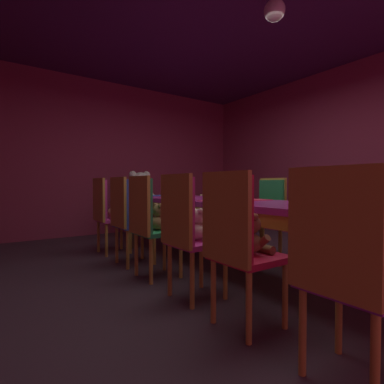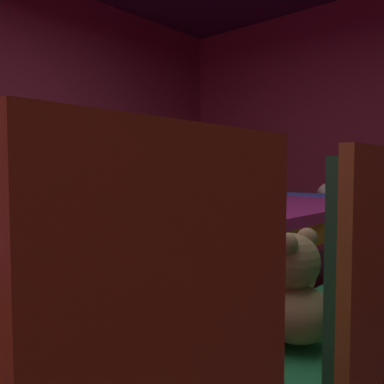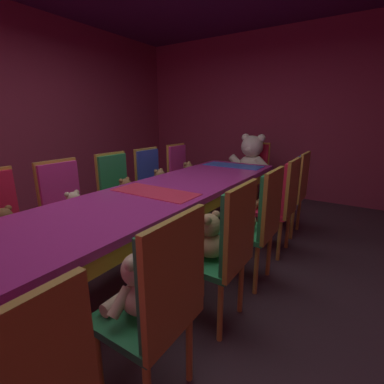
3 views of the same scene
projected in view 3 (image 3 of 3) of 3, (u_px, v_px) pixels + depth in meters
ground_plane at (158, 269)px, 2.54m from camera, size 7.90×7.90×0.00m
wall_back at (273, 115)px, 4.77m from camera, size 5.20×0.12×2.80m
banquet_table at (155, 202)px, 2.37m from camera, size 0.90×3.77×0.75m
teddy_left_1 at (5, 227)px, 2.04m from camera, size 0.22×0.28×0.27m
chair_left_2 at (65, 202)px, 2.57m from camera, size 0.42×0.41×0.98m
teddy_left_2 at (75, 207)px, 2.50m from camera, size 0.21×0.28×0.26m
chair_left_3 at (117, 187)px, 3.10m from camera, size 0.42×0.41×0.98m
teddy_left_3 at (126, 191)px, 3.03m from camera, size 0.22×0.28×0.26m
chair_left_4 at (151, 178)px, 3.55m from camera, size 0.42×0.41×0.98m
teddy_left_4 at (160, 181)px, 3.48m from camera, size 0.23×0.29×0.28m
chair_left_5 at (180, 170)px, 4.09m from camera, size 0.42×0.41×0.98m
teddy_left_5 at (188, 173)px, 4.02m from camera, size 0.23×0.30×0.28m
chair_right_1 at (162, 297)px, 1.21m from camera, size 0.42×0.41×0.98m
teddy_right_1 at (138, 287)px, 1.28m from camera, size 0.26×0.33×0.31m
chair_right_2 at (228, 243)px, 1.73m from camera, size 0.42×0.41×0.98m
teddy_right_2 at (208, 238)px, 1.80m from camera, size 0.26×0.33×0.31m
chair_right_3 at (262, 217)px, 2.19m from camera, size 0.42×0.41×0.98m
teddy_right_3 at (245, 216)px, 2.27m from camera, size 0.21×0.27×0.26m
chair_right_4 at (283, 198)px, 2.70m from camera, size 0.42×0.41×0.98m
teddy_right_4 at (269, 195)px, 2.77m from camera, size 0.27×0.35×0.33m
chair_right_5 at (296, 186)px, 3.17m from camera, size 0.42×0.41×0.98m
teddy_right_5 at (283, 185)px, 3.25m from camera, size 0.24×0.31×0.29m
throne_chair at (255, 167)px, 4.36m from camera, size 0.41×0.42×0.98m
king_teddy_bear at (251, 160)px, 4.18m from camera, size 0.70×0.54×0.66m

